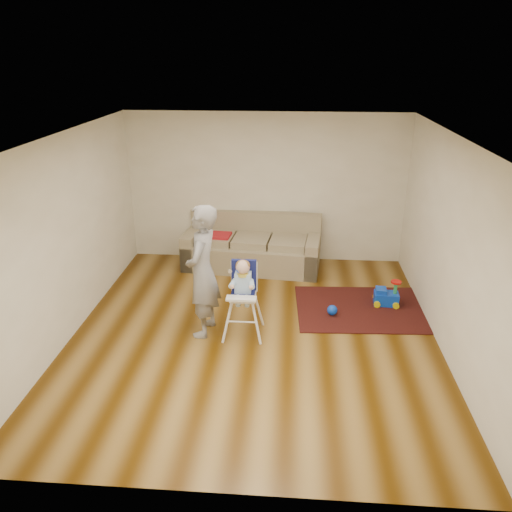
# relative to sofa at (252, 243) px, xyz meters

# --- Properties ---
(ground) EXTENTS (5.50, 5.50, 0.00)m
(ground) POSITION_rel_sofa_xyz_m (0.22, -2.30, -0.47)
(ground) COLOR #4A2B05
(ground) RESTS_ON ground
(room_envelope) EXTENTS (5.04, 5.52, 2.72)m
(room_envelope) POSITION_rel_sofa_xyz_m (0.22, -1.77, 1.41)
(room_envelope) COLOR silver
(room_envelope) RESTS_ON ground
(sofa) EXTENTS (2.49, 1.22, 0.93)m
(sofa) POSITION_rel_sofa_xyz_m (0.00, 0.00, 0.00)
(sofa) COLOR gray
(sofa) RESTS_ON ground
(side_table) EXTENTS (0.49, 0.49, 0.49)m
(side_table) POSITION_rel_sofa_xyz_m (-0.78, 0.22, -0.22)
(side_table) COLOR black
(side_table) RESTS_ON ground
(area_rug) EXTENTS (2.03, 1.56, 0.02)m
(area_rug) POSITION_rel_sofa_xyz_m (1.80, -1.48, -0.46)
(area_rug) COLOR black
(area_rug) RESTS_ON ground
(ride_on_toy) EXTENTS (0.39, 0.29, 0.40)m
(ride_on_toy) POSITION_rel_sofa_xyz_m (2.19, -1.32, -0.25)
(ride_on_toy) COLOR blue
(ride_on_toy) RESTS_ON area_rug
(toy_ball) EXTENTS (0.15, 0.15, 0.15)m
(toy_ball) POSITION_rel_sofa_xyz_m (1.34, -1.73, -0.37)
(toy_ball) COLOR blue
(toy_ball) RESTS_ON area_rug
(high_chair) EXTENTS (0.52, 0.52, 1.12)m
(high_chair) POSITION_rel_sofa_xyz_m (0.08, -2.33, 0.07)
(high_chair) COLOR white
(high_chair) RESTS_ON ground
(adult) EXTENTS (0.52, 0.72, 1.85)m
(adult) POSITION_rel_sofa_xyz_m (-0.47, -2.32, 0.46)
(adult) COLOR gray
(adult) RESTS_ON ground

